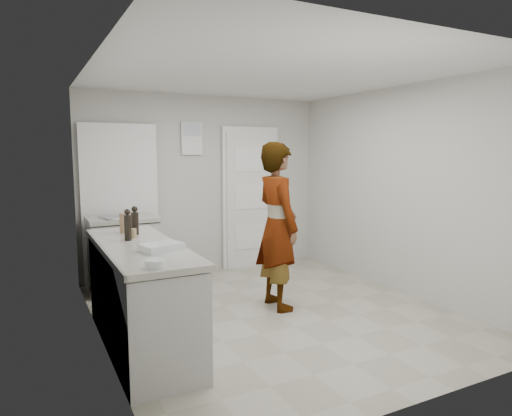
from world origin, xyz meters
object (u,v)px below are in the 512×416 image
oil_cruet_a (135,221)px  baking_dish (162,247)px  cake_mix_box (126,223)px  spice_jar (133,233)px  person (277,226)px  oil_cruet_b (128,225)px  egg_bowl (155,264)px

oil_cruet_a → baking_dish: oil_cruet_a is taller
cake_mix_box → spice_jar: 0.34m
person → cake_mix_box: size_ratio=9.47×
cake_mix_box → oil_cruet_b: bearing=-118.8°
cake_mix_box → spice_jar: cake_mix_box is taller
cake_mix_box → oil_cruet_a: size_ratio=0.69×
oil_cruet_a → egg_bowl: (-0.16, -1.33, -0.10)m
person → baking_dish: 1.64m
cake_mix_box → spice_jar: bearing=-110.3°
person → egg_bowl: size_ratio=12.60×
cake_mix_box → egg_bowl: bearing=-113.3°
oil_cruet_b → baking_dish: 0.58m
person → spice_jar: person is taller
oil_cruet_b → egg_bowl: bearing=-91.8°
egg_bowl → baking_dish: bearing=69.9°
cake_mix_box → oil_cruet_b: 0.44m
person → oil_cruet_a: size_ratio=6.57×
person → oil_cruet_b: 1.65m
baking_dish → person: bearing=25.3°
oil_cruet_b → spice_jar: bearing=54.4°
person → egg_bowl: person is taller
person → oil_cruet_a: (-1.52, 0.11, 0.14)m
spice_jar → egg_bowl: bearing=-94.9°
oil_cruet_a → oil_cruet_b: (-0.12, -0.27, 0.01)m
oil_cruet_a → egg_bowl: bearing=-96.7°
cake_mix_box → oil_cruet_a: (0.05, -0.16, 0.04)m
person → oil_cruet_a: person is taller
spice_jar → egg_bowl: (-0.10, -1.16, -0.02)m
spice_jar → baking_dish: spice_jar is taller
person → spice_jar: 1.57m
spice_jar → oil_cruet_a: oil_cruet_a is taller
oil_cruet_b → egg_bowl: 1.07m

